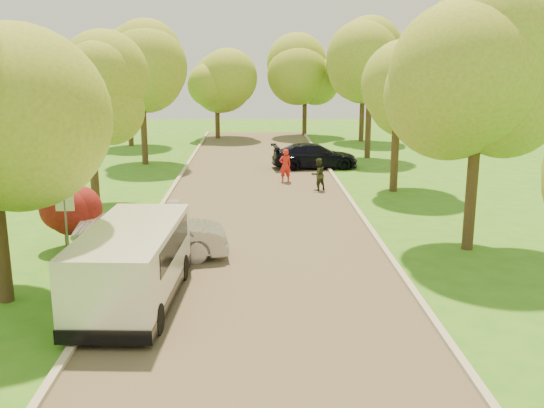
{
  "coord_description": "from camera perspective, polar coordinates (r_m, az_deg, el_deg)",
  "views": [
    {
      "loc": [
        -0.14,
        -13.72,
        6.01
      ],
      "look_at": [
        0.45,
        6.07,
        1.3
      ],
      "focal_mm": 40.0,
      "sensor_mm": 36.0,
      "label": 1
    }
  ],
  "objects": [
    {
      "name": "ground",
      "position": [
        14.98,
        -1.05,
        -10.28
      ],
      "size": [
        100.0,
        100.0,
        0.0
      ],
      "primitive_type": "plane",
      "color": "#32771C",
      "rests_on": "ground"
    },
    {
      "name": "tree_bg_c",
      "position": [
        47.8,
        -4.98,
        12.14
      ],
      "size": [
        4.92,
        4.8,
        7.33
      ],
      "color": "#382619",
      "rests_on": "ground"
    },
    {
      "name": "curb_right",
      "position": [
        22.9,
        8.9,
        -1.84
      ],
      "size": [
        0.18,
        60.0,
        0.12
      ],
      "primitive_type": "cube",
      "color": "#B2AD9E",
      "rests_on": "ground"
    },
    {
      "name": "road",
      "position": [
        22.53,
        -1.29,
        -2.08
      ],
      "size": [
        8.0,
        60.0,
        0.01
      ],
      "primitive_type": "cube",
      "color": "#4C4438",
      "rests_on": "ground"
    },
    {
      "name": "longboard",
      "position": [
        18.39,
        -9.03,
        -5.51
      ],
      "size": [
        0.54,
        1.03,
        0.12
      ],
      "rotation": [
        0.0,
        0.0,
        3.42
      ],
      "color": "black",
      "rests_on": "ground"
    },
    {
      "name": "tree_r_mida",
      "position": [
        20.04,
        19.62,
        11.28
      ],
      "size": [
        5.13,
        5.0,
        7.95
      ],
      "color": "#382619",
      "rests_on": "ground"
    },
    {
      "name": "person_striped",
      "position": [
        30.55,
        1.24,
        3.64
      ],
      "size": [
        0.69,
        0.54,
        1.68
      ],
      "primitive_type": "imported",
      "rotation": [
        0.0,
        0.0,
        3.38
      ],
      "color": "red",
      "rests_on": "ground"
    },
    {
      "name": "street_sign",
      "position": [
        19.12,
        -18.87,
        -0.79
      ],
      "size": [
        0.55,
        0.06,
        2.17
      ],
      "color": "#59595E",
      "rests_on": "ground"
    },
    {
      "name": "tree_l_far",
      "position": [
        36.26,
        -11.89,
        12.25
      ],
      "size": [
        4.92,
        4.8,
        7.79
      ],
      "color": "#382619",
      "rests_on": "ground"
    },
    {
      "name": "minivan",
      "position": [
        15.62,
        -12.97,
        -5.5
      ],
      "size": [
        2.37,
        5.43,
        1.98
      ],
      "rotation": [
        0.0,
        0.0,
        -0.05
      ],
      "color": "white",
      "rests_on": "ground"
    },
    {
      "name": "dark_sedan",
      "position": [
        34.63,
        4.03,
        4.54
      ],
      "size": [
        5.04,
        2.42,
        1.42
      ],
      "primitive_type": "imported",
      "rotation": [
        0.0,
        0.0,
        1.66
      ],
      "color": "black",
      "rests_on": "ground"
    },
    {
      "name": "tree_bg_b",
      "position": [
        46.48,
        8.88,
        12.64
      ],
      "size": [
        5.12,
        5.0,
        7.95
      ],
      "color": "#382619",
      "rests_on": "ground"
    },
    {
      "name": "tree_bg_a",
      "position": [
        44.57,
        -13.17,
        12.14
      ],
      "size": [
        5.12,
        5.0,
        7.72
      ],
      "color": "#382619",
      "rests_on": "ground"
    },
    {
      "name": "tree_l_midb",
      "position": [
        26.61,
        -16.47,
        9.78
      ],
      "size": [
        4.3,
        4.2,
        6.62
      ],
      "color": "#382619",
      "rests_on": "ground"
    },
    {
      "name": "skateboarder",
      "position": [
        18.1,
        -9.14,
        -2.57
      ],
      "size": [
        1.39,
        1.03,
        1.93
      ],
      "primitive_type": "imported",
      "rotation": [
        0.0,
        0.0,
        3.42
      ],
      "color": "slate",
      "rests_on": "longboard"
    },
    {
      "name": "red_shrub",
      "position": [
        20.77,
        -18.91,
        -1.03
      ],
      "size": [
        1.7,
        1.7,
        1.95
      ],
      "color": "#382619",
      "rests_on": "ground"
    },
    {
      "name": "tree_bg_d",
      "position": [
        49.91,
        3.4,
        12.56
      ],
      "size": [
        5.12,
        5.0,
        7.72
      ],
      "color": "#382619",
      "rests_on": "ground"
    },
    {
      "name": "person_olive",
      "position": [
        28.62,
        4.35,
        2.78
      ],
      "size": [
        0.93,
        0.88,
        1.53
      ],
      "primitive_type": "imported",
      "rotation": [
        0.0,
        0.0,
        3.67
      ],
      "color": "#2C301C",
      "rests_on": "ground"
    },
    {
      "name": "tree_r_far",
      "position": [
        38.43,
        9.6,
        12.93
      ],
      "size": [
        5.33,
        5.2,
        8.34
      ],
      "color": "#382619",
      "rests_on": "ground"
    },
    {
      "name": "tree_r_midb",
      "position": [
        28.54,
        12.17,
        10.82
      ],
      "size": [
        4.51,
        4.4,
        7.01
      ],
      "color": "#382619",
      "rests_on": "ground"
    },
    {
      "name": "silver_sedan",
      "position": [
        19.03,
        -11.21,
        -2.89
      ],
      "size": [
        4.78,
        2.16,
        1.52
      ],
      "primitive_type": "imported",
      "rotation": [
        0.0,
        0.0,
        1.69
      ],
      "color": "#A5A5A9",
      "rests_on": "ground"
    },
    {
      "name": "curb_left",
      "position": [
        22.86,
        -11.5,
        -1.98
      ],
      "size": [
        0.18,
        60.0,
        0.12
      ],
      "primitive_type": "cube",
      "color": "#B2AD9E",
      "rests_on": "ground"
    }
  ]
}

